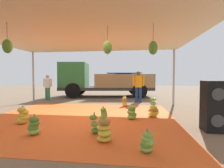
{
  "coord_description": "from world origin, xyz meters",
  "views": [
    {
      "loc": [
        1.74,
        -5.24,
        1.37
      ],
      "look_at": [
        0.75,
        2.57,
        1.06
      ],
      "focal_mm": 26.18,
      "sensor_mm": 36.0,
      "label": 1
    }
  ],
  "objects_px": {
    "banana_bunch_11": "(104,131)",
    "worker_1": "(47,85)",
    "banana_bunch_9": "(24,115)",
    "worker_0": "(138,84)",
    "banana_bunch_1": "(154,112)",
    "banana_bunch_5": "(23,116)",
    "cargo_truck_main": "(102,80)",
    "banana_bunch_3": "(147,143)",
    "banana_bunch_10": "(34,126)",
    "banana_bunch_7": "(95,125)",
    "speaker_stack": "(213,106)",
    "banana_bunch_6": "(132,113)",
    "banana_bunch_8": "(125,102)",
    "banana_bunch_4": "(104,114)",
    "banana_bunch_0": "(153,104)"
  },
  "relations": [
    {
      "from": "speaker_stack",
      "to": "banana_bunch_7",
      "type": "bearing_deg",
      "value": -168.9
    },
    {
      "from": "banana_bunch_10",
      "to": "speaker_stack",
      "type": "relative_size",
      "value": 0.38
    },
    {
      "from": "cargo_truck_main",
      "to": "speaker_stack",
      "type": "relative_size",
      "value": 5.18
    },
    {
      "from": "banana_bunch_1",
      "to": "cargo_truck_main",
      "type": "height_order",
      "value": "cargo_truck_main"
    },
    {
      "from": "cargo_truck_main",
      "to": "banana_bunch_6",
      "type": "bearing_deg",
      "value": -71.05
    },
    {
      "from": "banana_bunch_0",
      "to": "worker_1",
      "type": "bearing_deg",
      "value": 160.01
    },
    {
      "from": "banana_bunch_7",
      "to": "banana_bunch_11",
      "type": "bearing_deg",
      "value": -55.33
    },
    {
      "from": "banana_bunch_7",
      "to": "speaker_stack",
      "type": "distance_m",
      "value": 3.04
    },
    {
      "from": "banana_bunch_11",
      "to": "cargo_truck_main",
      "type": "relative_size",
      "value": 0.08
    },
    {
      "from": "banana_bunch_9",
      "to": "worker_0",
      "type": "relative_size",
      "value": 0.24
    },
    {
      "from": "banana_bunch_11",
      "to": "cargo_truck_main",
      "type": "bearing_deg",
      "value": 100.91
    },
    {
      "from": "banana_bunch_11",
      "to": "worker_0",
      "type": "relative_size",
      "value": 0.31
    },
    {
      "from": "worker_1",
      "to": "banana_bunch_7",
      "type": "bearing_deg",
      "value": -52.43
    },
    {
      "from": "banana_bunch_4",
      "to": "banana_bunch_6",
      "type": "xyz_separation_m",
      "value": [
        0.9,
        0.21,
        0.03
      ]
    },
    {
      "from": "banana_bunch_6",
      "to": "banana_bunch_3",
      "type": "bearing_deg",
      "value": -83.06
    },
    {
      "from": "banana_bunch_7",
      "to": "speaker_stack",
      "type": "xyz_separation_m",
      "value": [
        2.95,
        0.58,
        0.42
      ]
    },
    {
      "from": "banana_bunch_6",
      "to": "speaker_stack",
      "type": "distance_m",
      "value": 2.28
    },
    {
      "from": "banana_bunch_1",
      "to": "banana_bunch_6",
      "type": "bearing_deg",
      "value": -151.56
    },
    {
      "from": "banana_bunch_5",
      "to": "banana_bunch_10",
      "type": "xyz_separation_m",
      "value": [
        0.88,
        -0.83,
        -0.03
      ]
    },
    {
      "from": "banana_bunch_0",
      "to": "banana_bunch_7",
      "type": "relative_size",
      "value": 1.05
    },
    {
      "from": "banana_bunch_8",
      "to": "banana_bunch_11",
      "type": "xyz_separation_m",
      "value": [
        -0.22,
        -4.31,
        0.0
      ]
    },
    {
      "from": "speaker_stack",
      "to": "banana_bunch_6",
      "type": "bearing_deg",
      "value": 156.69
    },
    {
      "from": "speaker_stack",
      "to": "banana_bunch_4",
      "type": "bearing_deg",
      "value": 167.15
    },
    {
      "from": "banana_bunch_3",
      "to": "cargo_truck_main",
      "type": "relative_size",
      "value": 0.07
    },
    {
      "from": "banana_bunch_7",
      "to": "banana_bunch_8",
      "type": "bearing_deg",
      "value": 82.08
    },
    {
      "from": "banana_bunch_9",
      "to": "speaker_stack",
      "type": "bearing_deg",
      "value": -3.64
    },
    {
      "from": "banana_bunch_9",
      "to": "worker_1",
      "type": "relative_size",
      "value": 0.27
    },
    {
      "from": "banana_bunch_4",
      "to": "worker_0",
      "type": "relative_size",
      "value": 0.26
    },
    {
      "from": "banana_bunch_0",
      "to": "banana_bunch_6",
      "type": "bearing_deg",
      "value": -116.08
    },
    {
      "from": "banana_bunch_9",
      "to": "worker_0",
      "type": "xyz_separation_m",
      "value": [
        3.75,
        4.26,
        0.83
      ]
    },
    {
      "from": "banana_bunch_5",
      "to": "speaker_stack",
      "type": "xyz_separation_m",
      "value": [
        5.25,
        0.03,
        0.4
      ]
    },
    {
      "from": "banana_bunch_8",
      "to": "banana_bunch_4",
      "type": "bearing_deg",
      "value": -101.82
    },
    {
      "from": "banana_bunch_4",
      "to": "banana_bunch_8",
      "type": "bearing_deg",
      "value": 78.18
    },
    {
      "from": "banana_bunch_1",
      "to": "banana_bunch_5",
      "type": "height_order",
      "value": "banana_bunch_5"
    },
    {
      "from": "banana_bunch_6",
      "to": "worker_0",
      "type": "bearing_deg",
      "value": 84.8
    },
    {
      "from": "banana_bunch_6",
      "to": "worker_1",
      "type": "bearing_deg",
      "value": 141.73
    },
    {
      "from": "banana_bunch_5",
      "to": "banana_bunch_9",
      "type": "distance_m",
      "value": 0.44
    },
    {
      "from": "banana_bunch_3",
      "to": "banana_bunch_10",
      "type": "height_order",
      "value": "banana_bunch_10"
    },
    {
      "from": "banana_bunch_3",
      "to": "banana_bunch_4",
      "type": "relative_size",
      "value": 0.97
    },
    {
      "from": "banana_bunch_3",
      "to": "banana_bunch_10",
      "type": "xyz_separation_m",
      "value": [
        -2.6,
        0.6,
        0.02
      ]
    },
    {
      "from": "banana_bunch_6",
      "to": "banana_bunch_8",
      "type": "distance_m",
      "value": 2.41
    },
    {
      "from": "banana_bunch_0",
      "to": "banana_bunch_10",
      "type": "relative_size",
      "value": 1.12
    },
    {
      "from": "banana_bunch_8",
      "to": "banana_bunch_11",
      "type": "height_order",
      "value": "banana_bunch_11"
    },
    {
      "from": "banana_bunch_11",
      "to": "worker_1",
      "type": "bearing_deg",
      "value": 127.35
    },
    {
      "from": "banana_bunch_5",
      "to": "worker_1",
      "type": "relative_size",
      "value": 0.35
    },
    {
      "from": "banana_bunch_1",
      "to": "banana_bunch_10",
      "type": "xyz_separation_m",
      "value": [
        -3.06,
        -2.15,
        0.02
      ]
    },
    {
      "from": "speaker_stack",
      "to": "banana_bunch_8",
      "type": "bearing_deg",
      "value": 126.42
    },
    {
      "from": "banana_bunch_8",
      "to": "cargo_truck_main",
      "type": "distance_m",
      "value": 4.4
    },
    {
      "from": "banana_bunch_9",
      "to": "speaker_stack",
      "type": "relative_size",
      "value": 0.32
    },
    {
      "from": "banana_bunch_4",
      "to": "banana_bunch_6",
      "type": "height_order",
      "value": "banana_bunch_6"
    }
  ]
}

